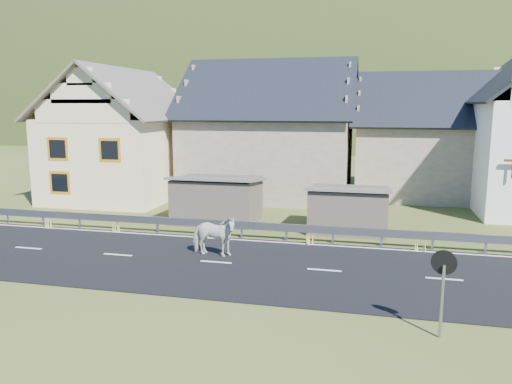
# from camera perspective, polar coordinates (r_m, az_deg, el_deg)

# --- Properties ---
(ground) EXTENTS (160.00, 160.00, 0.00)m
(ground) POSITION_cam_1_polar(r_m,az_deg,el_deg) (18.73, -4.59, -8.10)
(ground) COLOR #344315
(ground) RESTS_ON ground
(road) EXTENTS (60.00, 7.00, 0.04)m
(road) POSITION_cam_1_polar(r_m,az_deg,el_deg) (18.72, -4.60, -8.05)
(road) COLOR black
(road) RESTS_ON ground
(lane_markings) EXTENTS (60.00, 6.60, 0.01)m
(lane_markings) POSITION_cam_1_polar(r_m,az_deg,el_deg) (18.71, -4.60, -7.97)
(lane_markings) COLOR silver
(lane_markings) RESTS_ON road
(guardrail) EXTENTS (28.10, 0.09, 0.75)m
(guardrail) POSITION_cam_1_polar(r_m,az_deg,el_deg) (21.98, -1.67, -3.86)
(guardrail) COLOR #93969B
(guardrail) RESTS_ON ground
(shed_left) EXTENTS (4.30, 3.30, 2.40)m
(shed_left) POSITION_cam_1_polar(r_m,az_deg,el_deg) (25.06, -4.43, -0.92)
(shed_left) COLOR brown
(shed_left) RESTS_ON ground
(shed_right) EXTENTS (3.80, 2.90, 2.20)m
(shed_right) POSITION_cam_1_polar(r_m,az_deg,el_deg) (23.45, 10.51, -2.05)
(shed_right) COLOR brown
(shed_right) RESTS_ON ground
(house_cream) EXTENTS (7.80, 9.80, 8.30)m
(house_cream) POSITION_cam_1_polar(r_m,az_deg,el_deg) (32.88, -15.02, 7.03)
(house_cream) COLOR #FCE2B2
(house_cream) RESTS_ON ground
(house_stone_a) EXTENTS (10.80, 9.80, 8.90)m
(house_stone_a) POSITION_cam_1_polar(r_m,az_deg,el_deg) (32.63, 1.76, 7.83)
(house_stone_a) COLOR tan
(house_stone_a) RESTS_ON ground
(house_stone_b) EXTENTS (9.80, 8.80, 8.10)m
(house_stone_b) POSITION_cam_1_polar(r_m,az_deg,el_deg) (34.16, 19.26, 6.71)
(house_stone_b) COLOR tan
(house_stone_b) RESTS_ON ground
(mountain) EXTENTS (440.00, 280.00, 260.00)m
(mountain) POSITION_cam_1_polar(r_m,az_deg,el_deg) (198.62, 13.05, 2.08)
(mountain) COLOR #213814
(mountain) RESTS_ON ground
(conifer_patch) EXTENTS (76.00, 50.00, 28.00)m
(conifer_patch) POSITION_cam_1_polar(r_m,az_deg,el_deg) (140.64, -12.36, 9.66)
(conifer_patch) COLOR black
(conifer_patch) RESTS_ON ground
(horse) EXTENTS (1.02, 1.98, 1.62)m
(horse) POSITION_cam_1_polar(r_m,az_deg,el_deg) (19.26, -4.90, -4.97)
(horse) COLOR silver
(horse) RESTS_ON road
(traffic_mirror) EXTENTS (0.62, 0.23, 2.26)m
(traffic_mirror) POSITION_cam_1_polar(r_m,az_deg,el_deg) (13.31, 20.63, -8.75)
(traffic_mirror) COLOR #93969B
(traffic_mirror) RESTS_ON ground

